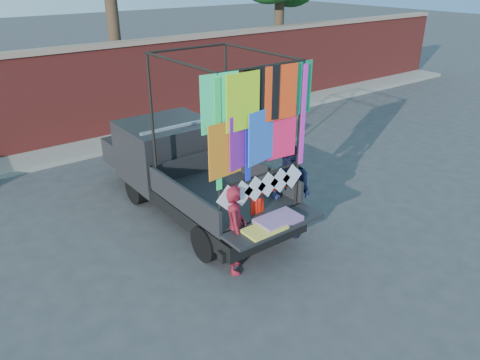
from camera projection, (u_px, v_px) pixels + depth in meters
ground at (265, 239)px, 8.44m from camera, size 90.00×90.00×0.00m
brick_wall at (103, 91)px, 12.94m from camera, size 30.00×0.45×2.61m
curb at (119, 141)px, 12.96m from camera, size 30.00×1.20×0.12m
pickup_truck at (181, 167)px, 9.40m from camera, size 2.04×5.12×3.22m
woman at (235, 229)px, 7.30m from camera, size 0.60×0.66×1.51m
man at (290, 192)px, 8.26m from camera, size 0.79×0.94×1.70m
streamer_bundle at (260, 204)px, 7.66m from camera, size 0.86×0.09×0.60m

